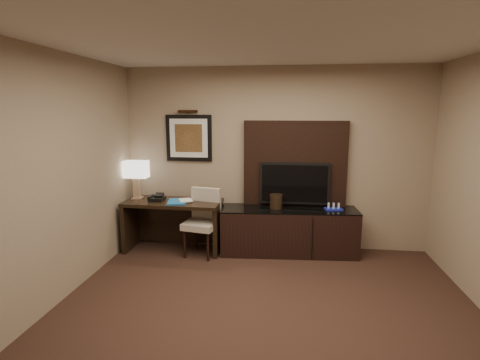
% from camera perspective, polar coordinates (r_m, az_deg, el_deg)
% --- Properties ---
extents(floor, '(4.50, 5.00, 0.01)m').
position_cam_1_polar(floor, '(3.71, 3.34, -23.45)').
color(floor, black).
rests_on(floor, ground).
extents(ceiling, '(4.50, 5.00, 0.01)m').
position_cam_1_polar(ceiling, '(3.13, 3.92, 22.12)').
color(ceiling, silver).
rests_on(ceiling, wall_back).
extents(wall_back, '(4.50, 0.01, 2.70)m').
position_cam_1_polar(wall_back, '(5.62, 5.30, 3.22)').
color(wall_back, gray).
rests_on(wall_back, floor).
extents(wall_left, '(0.01, 5.00, 2.70)m').
position_cam_1_polar(wall_left, '(3.99, -30.65, -1.33)').
color(wall_left, gray).
rests_on(wall_left, floor).
extents(desk, '(1.43, 0.64, 0.76)m').
position_cam_1_polar(desk, '(5.69, -10.07, -6.85)').
color(desk, black).
rests_on(desk, floor).
extents(credenza, '(1.98, 0.67, 0.67)m').
position_cam_1_polar(credenza, '(5.55, 7.43, -7.69)').
color(credenza, black).
rests_on(credenza, floor).
extents(tv_wall_panel, '(1.50, 0.12, 1.30)m').
position_cam_1_polar(tv_wall_panel, '(5.57, 8.35, 2.25)').
color(tv_wall_panel, black).
rests_on(tv_wall_panel, wall_back).
extents(tv, '(1.00, 0.08, 0.60)m').
position_cam_1_polar(tv, '(5.51, 8.30, -0.47)').
color(tv, black).
rests_on(tv, tv_wall_panel).
extents(artwork, '(0.70, 0.04, 0.70)m').
position_cam_1_polar(artwork, '(5.76, -7.78, 6.35)').
color(artwork, black).
rests_on(artwork, wall_back).
extents(picture_light, '(0.04, 0.04, 0.30)m').
position_cam_1_polar(picture_light, '(5.71, -7.98, 10.33)').
color(picture_light, '#3E2214').
rests_on(picture_light, wall_back).
extents(desk_chair, '(0.54, 0.59, 0.93)m').
position_cam_1_polar(desk_chair, '(5.41, -5.95, -6.69)').
color(desk_chair, beige).
rests_on(desk_chair, floor).
extents(table_lamp, '(0.42, 0.32, 0.60)m').
position_cam_1_polar(table_lamp, '(5.80, -15.50, 0.17)').
color(table_lamp, tan).
rests_on(table_lamp, desk).
extents(desk_phone, '(0.21, 0.19, 0.10)m').
position_cam_1_polar(desk_phone, '(5.63, -12.57, -2.58)').
color(desk_phone, black).
rests_on(desk_phone, desk).
extents(blue_folder, '(0.32, 0.38, 0.02)m').
position_cam_1_polar(blue_folder, '(5.49, -9.59, -3.27)').
color(blue_folder, '#1A64AE').
rests_on(blue_folder, desk).
extents(book, '(0.17, 0.09, 0.24)m').
position_cam_1_polar(book, '(5.49, -9.26, -2.05)').
color(book, '#BDA995').
rests_on(book, desk).
extents(ice_bucket, '(0.19, 0.19, 0.21)m').
position_cam_1_polar(ice_bucket, '(5.42, 5.52, -3.25)').
color(ice_bucket, black).
rests_on(ice_bucket, credenza).
extents(minibar_tray, '(0.26, 0.19, 0.09)m').
position_cam_1_polar(minibar_tray, '(5.50, 14.08, -3.98)').
color(minibar_tray, '#1A23AC').
rests_on(minibar_tray, credenza).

